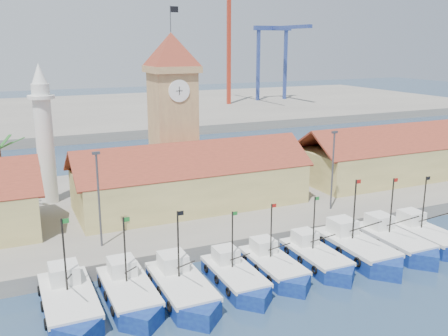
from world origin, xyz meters
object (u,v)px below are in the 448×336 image
clock_tower (173,110)px  boat_4 (275,268)px  boat_0 (70,306)px  minaret (44,134)px

clock_tower → boat_4: bearing=-87.0°
boat_4 → clock_tower: 26.00m
boat_0 → clock_tower: (16.15, 22.82, 11.15)m
minaret → boat_4: bearing=-57.4°
boat_4 → minaret: (-16.24, 25.41, 9.03)m
boat_4 → boat_0: bearing=178.1°
boat_4 → clock_tower: bearing=93.0°
boat_0 → boat_4: size_ratio=1.16×
boat_4 → minaret: 31.48m
boat_0 → boat_4: (17.39, -0.58, -0.11)m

